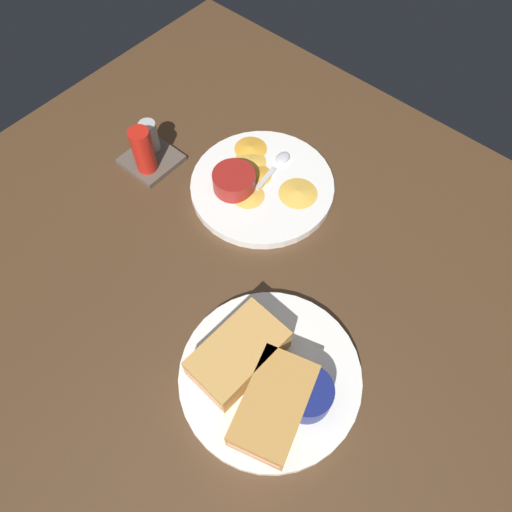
{
  "coord_description": "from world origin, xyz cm",
  "views": [
    {
      "loc": [
        -20.63,
        -25.24,
        66.91
      ],
      "look_at": [
        8.07,
        -0.33,
        3.0
      ],
      "focal_mm": 34.21,
      "sensor_mm": 36.0,
      "label": 1
    }
  ],
  "objects_px": {
    "sandwich_half_near": "(239,354)",
    "sandwich_half_far": "(274,406)",
    "ramekin_light_gravy": "(234,180)",
    "spoon_by_dark_ramekin": "(271,375)",
    "plate_sandwich_main": "(270,376)",
    "plate_chips_companion": "(262,186)",
    "spoon_by_gravy_ramekin": "(278,163)",
    "condiment_caddy": "(147,150)",
    "ramekin_dark_sauce": "(307,394)"
  },
  "relations": [
    {
      "from": "sandwich_half_near",
      "to": "sandwich_half_far",
      "type": "height_order",
      "value": "same"
    },
    {
      "from": "ramekin_light_gravy",
      "to": "spoon_by_dark_ramekin",
      "type": "bearing_deg",
      "value": -129.02
    },
    {
      "from": "ramekin_light_gravy",
      "to": "sandwich_half_near",
      "type": "bearing_deg",
      "value": -136.53
    },
    {
      "from": "plate_sandwich_main",
      "to": "plate_chips_companion",
      "type": "relative_size",
      "value": 1.02
    },
    {
      "from": "plate_sandwich_main",
      "to": "ramekin_light_gravy",
      "type": "xyz_separation_m",
      "value": [
        0.21,
        0.26,
        0.03
      ]
    },
    {
      "from": "spoon_by_gravy_ramekin",
      "to": "condiment_caddy",
      "type": "bearing_deg",
      "value": 127.09
    },
    {
      "from": "plate_chips_companion",
      "to": "condiment_caddy",
      "type": "xyz_separation_m",
      "value": [
        -0.09,
        0.19,
        0.03
      ]
    },
    {
      "from": "plate_sandwich_main",
      "to": "ramekin_dark_sauce",
      "type": "xyz_separation_m",
      "value": [
        0.01,
        -0.06,
        0.03
      ]
    },
    {
      "from": "sandwich_half_far",
      "to": "plate_chips_companion",
      "type": "height_order",
      "value": "sandwich_half_far"
    },
    {
      "from": "spoon_by_gravy_ramekin",
      "to": "spoon_by_dark_ramekin",
      "type": "bearing_deg",
      "value": -141.86
    },
    {
      "from": "sandwich_half_near",
      "to": "condiment_caddy",
      "type": "relative_size",
      "value": 1.43
    },
    {
      "from": "plate_chips_companion",
      "to": "spoon_by_gravy_ramekin",
      "type": "relative_size",
      "value": 2.48
    },
    {
      "from": "spoon_by_gravy_ramekin",
      "to": "sandwich_half_near",
      "type": "bearing_deg",
      "value": -149.09
    },
    {
      "from": "sandwich_half_far",
      "to": "spoon_by_dark_ramekin",
      "type": "bearing_deg",
      "value": 43.5
    },
    {
      "from": "sandwich_half_far",
      "to": "ramekin_dark_sauce",
      "type": "bearing_deg",
      "value": -29.32
    },
    {
      "from": "sandwich_half_near",
      "to": "sandwich_half_far",
      "type": "xyz_separation_m",
      "value": [
        -0.02,
        -0.08,
        0.0
      ]
    },
    {
      "from": "spoon_by_dark_ramekin",
      "to": "condiment_caddy",
      "type": "height_order",
      "value": "condiment_caddy"
    },
    {
      "from": "ramekin_light_gravy",
      "to": "plate_sandwich_main",
      "type": "bearing_deg",
      "value": -129.23
    },
    {
      "from": "plate_chips_companion",
      "to": "spoon_by_dark_ramekin",
      "type": "bearing_deg",
      "value": -137.31
    },
    {
      "from": "sandwich_half_far",
      "to": "spoon_by_dark_ramekin",
      "type": "xyz_separation_m",
      "value": [
        0.03,
        0.03,
        -0.02
      ]
    },
    {
      "from": "plate_sandwich_main",
      "to": "ramekin_light_gravy",
      "type": "distance_m",
      "value": 0.33
    },
    {
      "from": "plate_sandwich_main",
      "to": "ramekin_light_gravy",
      "type": "height_order",
      "value": "ramekin_light_gravy"
    },
    {
      "from": "sandwich_half_far",
      "to": "plate_chips_companion",
      "type": "relative_size",
      "value": 0.6
    },
    {
      "from": "spoon_by_dark_ramekin",
      "to": "ramekin_light_gravy",
      "type": "bearing_deg",
      "value": 50.98
    },
    {
      "from": "sandwich_half_far",
      "to": "ramekin_dark_sauce",
      "type": "height_order",
      "value": "sandwich_half_far"
    },
    {
      "from": "plate_chips_companion",
      "to": "plate_sandwich_main",
      "type": "bearing_deg",
      "value": -137.56
    },
    {
      "from": "sandwich_half_near",
      "to": "ramekin_dark_sauce",
      "type": "xyz_separation_m",
      "value": [
        0.02,
        -0.1,
        -0.0
      ]
    },
    {
      "from": "sandwich_half_near",
      "to": "condiment_caddy",
      "type": "bearing_deg",
      "value": 65.08
    },
    {
      "from": "condiment_caddy",
      "to": "sandwich_half_near",
      "type": "bearing_deg",
      "value": -114.92
    },
    {
      "from": "plate_sandwich_main",
      "to": "sandwich_half_near",
      "type": "xyz_separation_m",
      "value": [
        -0.01,
        0.05,
        0.03
      ]
    },
    {
      "from": "sandwich_half_near",
      "to": "sandwich_half_far",
      "type": "relative_size",
      "value": 0.92
    },
    {
      "from": "plate_chips_companion",
      "to": "ramekin_light_gravy",
      "type": "bearing_deg",
      "value": 140.19
    },
    {
      "from": "sandwich_half_far",
      "to": "ramekin_dark_sauce",
      "type": "distance_m",
      "value": 0.05
    },
    {
      "from": "plate_sandwich_main",
      "to": "spoon_by_gravy_ramekin",
      "type": "distance_m",
      "value": 0.38
    },
    {
      "from": "sandwich_half_near",
      "to": "sandwich_half_far",
      "type": "bearing_deg",
      "value": -104.79
    },
    {
      "from": "plate_sandwich_main",
      "to": "ramekin_light_gravy",
      "type": "bearing_deg",
      "value": 50.77
    },
    {
      "from": "sandwich_half_far",
      "to": "spoon_by_dark_ramekin",
      "type": "relative_size",
      "value": 1.48
    },
    {
      "from": "sandwich_half_far",
      "to": "spoon_by_gravy_ramekin",
      "type": "bearing_deg",
      "value": 38.73
    },
    {
      "from": "condiment_caddy",
      "to": "ramekin_dark_sauce",
      "type": "bearing_deg",
      "value": -107.96
    },
    {
      "from": "spoon_by_dark_ramekin",
      "to": "spoon_by_gravy_ramekin",
      "type": "relative_size",
      "value": 1.0
    },
    {
      "from": "sandwich_half_near",
      "to": "ramekin_light_gravy",
      "type": "distance_m",
      "value": 0.31
    },
    {
      "from": "spoon_by_dark_ramekin",
      "to": "condiment_caddy",
      "type": "xyz_separation_m",
      "value": [
        0.16,
        0.42,
        0.01
      ]
    },
    {
      "from": "spoon_by_dark_ramekin",
      "to": "plate_chips_companion",
      "type": "xyz_separation_m",
      "value": [
        0.25,
        0.23,
        -0.01
      ]
    },
    {
      "from": "spoon_by_dark_ramekin",
      "to": "spoon_by_gravy_ramekin",
      "type": "xyz_separation_m",
      "value": [
        0.3,
        0.23,
        0.0
      ]
    },
    {
      "from": "sandwich_half_near",
      "to": "spoon_by_gravy_ramekin",
      "type": "height_order",
      "value": "sandwich_half_near"
    },
    {
      "from": "sandwich_half_far",
      "to": "plate_sandwich_main",
      "type": "bearing_deg",
      "value": 45.21
    },
    {
      "from": "sandwich_half_near",
      "to": "ramekin_dark_sauce",
      "type": "relative_size",
      "value": 2.0
    },
    {
      "from": "ramekin_light_gravy",
      "to": "condiment_caddy",
      "type": "relative_size",
      "value": 0.76
    },
    {
      "from": "plate_chips_companion",
      "to": "ramekin_light_gravy",
      "type": "distance_m",
      "value": 0.05
    },
    {
      "from": "spoon_by_gravy_ramekin",
      "to": "condiment_caddy",
      "type": "distance_m",
      "value": 0.23
    }
  ]
}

